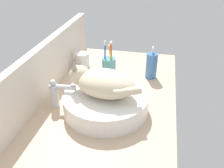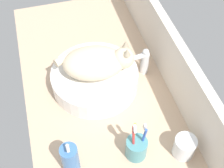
{
  "view_description": "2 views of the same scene",
  "coord_description": "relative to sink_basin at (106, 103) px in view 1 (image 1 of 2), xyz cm",
  "views": [
    {
      "loc": [
        -89.44,
        -22.56,
        64.38
      ],
      "look_at": [
        8.01,
        -2.08,
        7.31
      ],
      "focal_mm": 40.0,
      "sensor_mm": 36.0,
      "label": 1
    },
    {
      "loc": [
        81.9,
        -17.62,
        103.94
      ],
      "look_at": [
        8.26,
        2.87,
        11.81
      ],
      "focal_mm": 50.0,
      "sensor_mm": 36.0,
      "label": 2
    }
  ],
  "objects": [
    {
      "name": "cat",
      "position": [
        0.15,
        1.36,
        9.83
      ],
      "size": [
        20.97,
        31.6,
        14.0
      ],
      "color": "beige",
      "rests_on": "sink_basin"
    },
    {
      "name": "ground_plane",
      "position": [
        2.8,
        1.59,
        -6.07
      ],
      "size": [
        131.26,
        63.47,
        4.0
      ],
      "primitive_type": "cube",
      "color": "tan"
    },
    {
      "name": "faucet",
      "position": [
        -1.58,
        21.58,
        3.24
      ],
      "size": [
        3.62,
        11.85,
        13.6
      ],
      "color": "silver",
      "rests_on": "ground_plane"
    },
    {
      "name": "water_glass",
      "position": [
        39.97,
        23.19,
        -0.22
      ],
      "size": [
        7.89,
        7.89,
        8.57
      ],
      "color": "white",
      "rests_on": "ground_plane"
    },
    {
      "name": "sink_basin",
      "position": [
        0.0,
        0.0,
        0.0
      ],
      "size": [
        36.43,
        36.43,
        8.14
      ],
      "primitive_type": "cylinder",
      "color": "white",
      "rests_on": "ground_plane"
    },
    {
      "name": "toothbrush_cup",
      "position": [
        35.83,
        6.55,
        0.72
      ],
      "size": [
        7.65,
        7.65,
        18.72
      ],
      "color": "teal",
      "rests_on": "ground_plane"
    },
    {
      "name": "backsplash_panel",
      "position": [
        2.8,
        31.53,
        8.03
      ],
      "size": [
        131.26,
        3.6,
        24.2
      ],
      "primitive_type": "cube",
      "color": "silver",
      "rests_on": "ground_plane"
    },
    {
      "name": "soap_dispenser",
      "position": [
        35.21,
        -16.86,
        2.92
      ],
      "size": [
        5.98,
        5.98,
        17.06
      ],
      "color": "#3F72B2",
      "rests_on": "ground_plane"
    }
  ]
}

